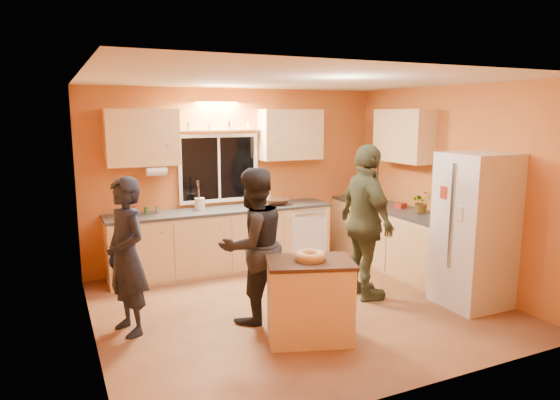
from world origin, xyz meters
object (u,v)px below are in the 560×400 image
refrigerator (475,230)px  person_right (366,223)px  island (310,299)px  person_left (126,256)px  person_center (253,245)px

refrigerator → person_right: (-1.02, 0.72, 0.04)m
person_right → refrigerator: bearing=-119.7°
refrigerator → island: (-2.18, -0.01, -0.48)m
person_left → person_right: person_right is taller
island → person_left: person_left is taller
person_left → person_center: size_ratio=0.97×
person_left → person_center: bearing=60.7°
person_left → person_center: (1.28, -0.25, 0.03)m
island → person_left: (-1.61, 0.93, 0.40)m
refrigerator → island: refrigerator is taller
person_center → island: bearing=101.2°
refrigerator → person_left: 3.90m
refrigerator → person_center: 2.60m
refrigerator → person_right: 1.25m
refrigerator → person_left: refrigerator is taller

